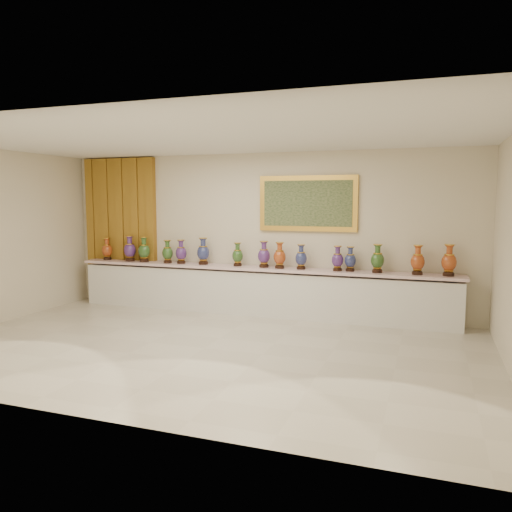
{
  "coord_description": "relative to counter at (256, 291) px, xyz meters",
  "views": [
    {
      "loc": [
        3.03,
        -6.38,
        2.14
      ],
      "look_at": [
        0.19,
        1.7,
        1.17
      ],
      "focal_mm": 35.0,
      "sensor_mm": 36.0,
      "label": 1
    }
  ],
  "objects": [
    {
      "name": "ground",
      "position": [
        0.0,
        -2.27,
        -0.44
      ],
      "size": [
        8.0,
        8.0,
        0.0
      ],
      "primitive_type": "plane",
      "color": "beige",
      "rests_on": "ground"
    },
    {
      "name": "room",
      "position": [
        -2.4,
        0.17,
        1.16
      ],
      "size": [
        8.0,
        8.0,
        8.0
      ],
      "color": "beige",
      "rests_on": "ground"
    },
    {
      "name": "counter",
      "position": [
        0.0,
        0.0,
        0.0
      ],
      "size": [
        7.28,
        0.48,
        0.9
      ],
      "color": "white",
      "rests_on": "ground"
    },
    {
      "name": "vase_0",
      "position": [
        -3.27,
        0.01,
        0.67
      ],
      "size": [
        0.23,
        0.23,
        0.46
      ],
      "rotation": [
        0.0,
        0.0,
        -0.08
      ],
      "color": "black",
      "rests_on": "counter"
    },
    {
      "name": "vase_1",
      "position": [
        -2.7,
        -0.04,
        0.69
      ],
      "size": [
        0.31,
        0.31,
        0.52
      ],
      "rotation": [
        0.0,
        0.0,
        -0.39
      ],
      "color": "black",
      "rests_on": "counter"
    },
    {
      "name": "vase_2",
      "position": [
        -2.36,
        -0.04,
        0.69
      ],
      "size": [
        0.25,
        0.25,
        0.5
      ],
      "rotation": [
        0.0,
        0.0,
        0.07
      ],
      "color": "black",
      "rests_on": "counter"
    },
    {
      "name": "vase_3",
      "position": [
        -1.83,
        -0.05,
        0.67
      ],
      "size": [
        0.24,
        0.24,
        0.45
      ],
      "rotation": [
        0.0,
        0.0,
        0.16
      ],
      "color": "black",
      "rests_on": "counter"
    },
    {
      "name": "vase_4",
      "position": [
        -1.54,
        -0.03,
        0.67
      ],
      "size": [
        0.24,
        0.24,
        0.46
      ],
      "rotation": [
        0.0,
        0.0,
        -0.1
      ],
      "color": "black",
      "rests_on": "counter"
    },
    {
      "name": "vase_5",
      "position": [
        -1.08,
        -0.0,
        0.69
      ],
      "size": [
        0.31,
        0.31,
        0.51
      ],
      "rotation": [
        0.0,
        0.0,
        0.43
      ],
      "color": "black",
      "rests_on": "counter"
    },
    {
      "name": "vase_6",
      "position": [
        -0.37,
        0.0,
        0.66
      ],
      "size": [
        0.21,
        0.21,
        0.44
      ],
      "rotation": [
        0.0,
        0.0,
        0.02
      ],
      "color": "black",
      "rests_on": "counter"
    },
    {
      "name": "vase_7",
      "position": [
        0.16,
        -0.02,
        0.68
      ],
      "size": [
        0.27,
        0.27,
        0.48
      ],
      "rotation": [
        0.0,
        0.0,
        -0.25
      ],
      "color": "black",
      "rests_on": "counter"
    },
    {
      "name": "vase_8",
      "position": [
        0.47,
        -0.05,
        0.68
      ],
      "size": [
        0.28,
        0.28,
        0.48
      ],
      "rotation": [
        0.0,
        0.0,
        0.36
      ],
      "color": "black",
      "rests_on": "counter"
    },
    {
      "name": "vase_9",
      "position": [
        0.86,
        -0.03,
        0.66
      ],
      "size": [
        0.25,
        0.25,
        0.45
      ],
      "rotation": [
        0.0,
        0.0,
        -0.23
      ],
      "color": "black",
      "rests_on": "counter"
    },
    {
      "name": "vase_10",
      "position": [
        1.51,
        -0.03,
        0.66
      ],
      "size": [
        0.22,
        0.22,
        0.44
      ],
      "rotation": [
        0.0,
        0.0,
        -0.09
      ],
      "color": "black",
      "rests_on": "counter"
    },
    {
      "name": "vase_11",
      "position": [
        1.73,
        0.01,
        0.66
      ],
      "size": [
        0.26,
        0.26,
        0.43
      ],
      "rotation": [
        0.0,
        0.0,
        -0.39
      ],
      "color": "black",
      "rests_on": "counter"
    },
    {
      "name": "vase_12",
      "position": [
        2.19,
        -0.01,
        0.68
      ],
      "size": [
        0.28,
        0.28,
        0.49
      ],
      "rotation": [
        0.0,
        0.0,
        0.3
      ],
      "color": "black",
      "rests_on": "counter"
    },
    {
      "name": "vase_13",
      "position": [
        2.85,
        -0.01,
        0.69
      ],
      "size": [
        0.23,
        0.23,
        0.49
      ],
      "rotation": [
        0.0,
        0.0,
        0.01
      ],
      "color": "black",
      "rests_on": "counter"
    },
    {
      "name": "vase_14",
      "position": [
        3.33,
        -0.01,
        0.7
      ],
      "size": [
        0.25,
        0.25,
        0.52
      ],
      "rotation": [
        0.0,
        0.0,
        0.03
      ],
      "color": "black",
      "rests_on": "counter"
    }
  ]
}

